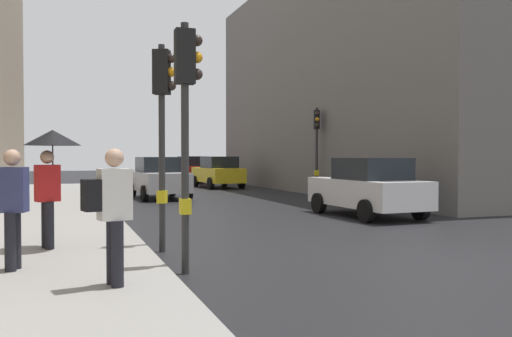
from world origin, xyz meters
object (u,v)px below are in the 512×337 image
car_silver_hatchback (159,178)px  pedestrian_with_umbrella (51,155)px  traffic_light_near_left (186,101)px  pedestrian_with_grey_backpack (9,202)px  traffic_light_near_right (163,109)px  car_red_sedan (192,170)px  pedestrian_with_black_backpack (111,208)px  traffic_light_mid_street (317,136)px  car_white_compact (368,187)px  car_yellow_taxi (218,172)px

car_silver_hatchback → pedestrian_with_umbrella: bearing=-107.6°
traffic_light_near_left → pedestrian_with_umbrella: traffic_light_near_left is taller
pedestrian_with_umbrella → pedestrian_with_grey_backpack: size_ratio=1.21×
pedestrian_with_grey_backpack → traffic_light_near_right: bearing=33.6°
car_red_sedan → pedestrian_with_black_backpack: bearing=-104.8°
traffic_light_mid_street → car_white_compact: size_ratio=0.92×
traffic_light_mid_street → pedestrian_with_grey_backpack: (-11.38, -13.38, -1.54)m
car_silver_hatchback → pedestrian_with_black_backpack: pedestrian_with_black_backpack is taller
car_silver_hatchback → car_white_compact: bearing=-62.7°
car_yellow_taxi → pedestrian_with_grey_backpack: size_ratio=2.44×
pedestrian_with_grey_backpack → car_red_sedan: bearing=71.9°
car_red_sedan → pedestrian_with_black_backpack: pedestrian_with_black_backpack is taller
traffic_light_near_right → car_red_sedan: size_ratio=0.94×
traffic_light_mid_street → traffic_light_near_right: traffic_light_near_right is taller
traffic_light_near_left → car_silver_hatchback: 15.47m
traffic_light_mid_street → car_silver_hatchback: size_ratio=0.91×
traffic_light_near_right → car_yellow_taxi: size_ratio=0.91×
car_silver_hatchback → pedestrian_with_black_backpack: (-3.36, -16.36, 0.29)m
traffic_light_near_right → pedestrian_with_umbrella: bearing=175.5°
car_white_compact → pedestrian_with_umbrella: size_ratio=2.00×
car_yellow_taxi → pedestrian_with_grey_backpack: (-9.12, -21.46, 0.29)m
traffic_light_near_right → car_silver_hatchback: (2.13, 13.15, -1.83)m
car_yellow_taxi → car_red_sedan: bearing=91.6°
traffic_light_near_right → pedestrian_with_black_backpack: traffic_light_near_right is taller
traffic_light_mid_street → car_white_compact: traffic_light_mid_street is taller
traffic_light_near_right → car_silver_hatchback: bearing=80.8°
traffic_light_near_right → car_yellow_taxi: traffic_light_near_right is taller
car_white_compact → pedestrian_with_grey_backpack: pedestrian_with_grey_backpack is taller
car_red_sedan → car_white_compact: (0.43, -21.71, 0.00)m
car_silver_hatchback → pedestrian_with_black_backpack: size_ratio=2.43×
pedestrian_with_grey_backpack → pedestrian_with_umbrella: bearing=73.4°
pedestrian_with_black_backpack → traffic_light_near_left: bearing=42.8°
traffic_light_near_left → traffic_light_mid_street: size_ratio=0.99×
traffic_light_mid_street → pedestrian_with_umbrella: 15.84m
traffic_light_near_right → car_white_compact: bearing=30.4°
traffic_light_mid_street → car_red_sedan: bearing=99.8°
traffic_light_mid_street → car_yellow_taxi: 8.58m
car_red_sedan → traffic_light_near_left: bearing=-103.0°
pedestrian_with_umbrella → car_red_sedan: bearing=71.8°
car_yellow_taxi → pedestrian_with_grey_backpack: 23.32m
traffic_light_near_left → pedestrian_with_grey_backpack: traffic_light_near_left is taller
traffic_light_near_right → pedestrian_with_grey_backpack: (-2.55, -1.69, -1.55)m
traffic_light_near_left → pedestrian_with_umbrella: size_ratio=1.81×
traffic_light_near_left → car_white_compact: 9.32m
car_yellow_taxi → car_silver_hatchback: bearing=-123.9°
pedestrian_with_black_backpack → pedestrian_with_grey_backpack: (-1.32, 1.52, 0.00)m
car_white_compact → pedestrian_with_black_backpack: pedestrian_with_black_backpack is taller
traffic_light_mid_street → traffic_light_near_right: 14.65m
traffic_light_mid_street → pedestrian_with_black_backpack: size_ratio=2.22×
traffic_light_near_right → car_yellow_taxi: (6.57, 19.76, -1.83)m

